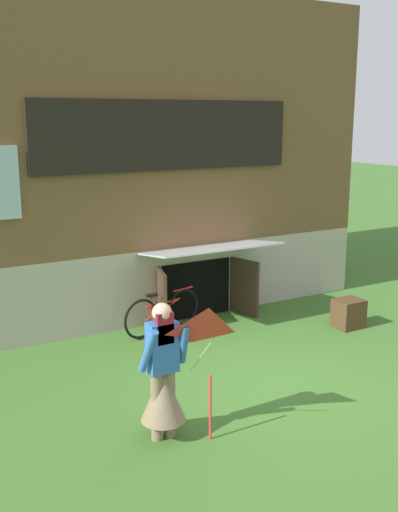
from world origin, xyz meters
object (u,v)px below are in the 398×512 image
Objects in this scene: person at (163,383)px; wooden_crate at (348,313)px; bicycle_red at (163,312)px; kite at (209,340)px.

person is 3.21× the size of wooden_crate.
bicycle_red is 3.26m from wooden_crate.
kite is 3.94m from bicycle_red.
person is at bearing -128.70° from bicycle_red.
person is 1.02× the size of kite.
person reaches higher than kite.
bicycle_red is at bearing 73.75° from person.
person is 1.03× the size of bicycle_red.
person reaches higher than bicycle_red.
bicycle_red is (1.54, 3.16, -0.33)m from person.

